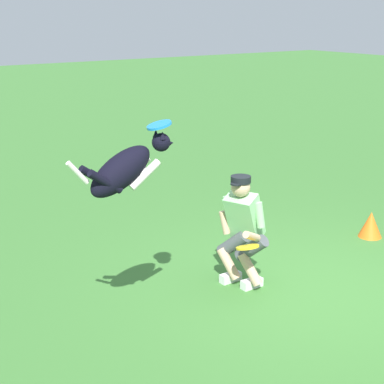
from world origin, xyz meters
The scene contains 6 objects.
ground_plane centered at (0.00, 0.00, 0.00)m, with size 60.00×60.00×0.00m, color #3A7130.
person centered at (0.57, -0.75, 0.70)m, with size 0.53×0.69×1.29m.
dog centered at (2.18, -0.45, 1.66)m, with size 1.07×0.30×0.61m.
frisbee_flying centered at (1.81, -0.46, 2.02)m, with size 0.23×0.23×0.02m, color #1E82DA.
frisbee_held centered at (0.77, -0.42, 0.61)m, with size 0.25×0.25×0.02m, color yellow.
training_cone centered at (-1.86, -0.93, 0.18)m, with size 0.32×0.32×0.36m, color orange.
Camera 1 is at (4.66, 4.17, 3.02)m, focal length 57.20 mm.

